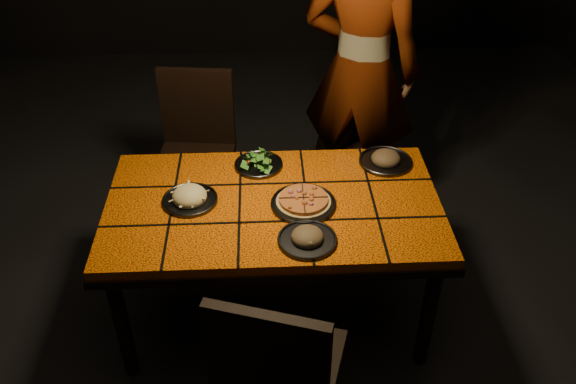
{
  "coord_description": "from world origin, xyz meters",
  "views": [
    {
      "loc": [
        -0.04,
        -2.32,
        2.52
      ],
      "look_at": [
        0.07,
        -0.02,
        0.82
      ],
      "focal_mm": 38.0,
      "sensor_mm": 36.0,
      "label": 1
    }
  ],
  "objects_px": {
    "chair_far_right": "(361,134)",
    "diner": "(361,71)",
    "dining_table": "(273,215)",
    "chair_far_left": "(196,141)",
    "chair_near": "(276,369)",
    "plate_pasta": "(190,198)",
    "plate_pizza": "(303,202)"
  },
  "relations": [
    {
      "from": "dining_table",
      "to": "chair_far_left",
      "type": "xyz_separation_m",
      "value": [
        -0.45,
        0.87,
        -0.1
      ]
    },
    {
      "from": "dining_table",
      "to": "chair_far_left",
      "type": "relative_size",
      "value": 1.64
    },
    {
      "from": "plate_pizza",
      "to": "plate_pasta",
      "type": "height_order",
      "value": "plate_pasta"
    },
    {
      "from": "chair_far_left",
      "to": "diner",
      "type": "bearing_deg",
      "value": 11.83
    },
    {
      "from": "chair_far_right",
      "to": "dining_table",
      "type": "bearing_deg",
      "value": -127.85
    },
    {
      "from": "dining_table",
      "to": "plate_pizza",
      "type": "bearing_deg",
      "value": -12.69
    },
    {
      "from": "diner",
      "to": "plate_pasta",
      "type": "height_order",
      "value": "diner"
    },
    {
      "from": "chair_far_right",
      "to": "chair_near",
      "type": "bearing_deg",
      "value": -115.36
    },
    {
      "from": "dining_table",
      "to": "diner",
      "type": "xyz_separation_m",
      "value": [
        0.55,
        0.96,
        0.29
      ]
    },
    {
      "from": "plate_pasta",
      "to": "dining_table",
      "type": "bearing_deg",
      "value": -3.32
    },
    {
      "from": "plate_pasta",
      "to": "chair_far_left",
      "type": "bearing_deg",
      "value": 93.27
    },
    {
      "from": "chair_near",
      "to": "chair_far_left",
      "type": "relative_size",
      "value": 1.01
    },
    {
      "from": "chair_near",
      "to": "chair_far_right",
      "type": "distance_m",
      "value": 1.91
    },
    {
      "from": "chair_near",
      "to": "diner",
      "type": "distance_m",
      "value": 1.92
    },
    {
      "from": "diner",
      "to": "plate_pasta",
      "type": "distance_m",
      "value": 1.34
    },
    {
      "from": "chair_near",
      "to": "diner",
      "type": "bearing_deg",
      "value": -89.85
    },
    {
      "from": "chair_near",
      "to": "chair_far_right",
      "type": "bearing_deg",
      "value": -90.74
    },
    {
      "from": "chair_far_left",
      "to": "chair_far_right",
      "type": "xyz_separation_m",
      "value": [
        1.03,
        0.11,
        -0.05
      ]
    },
    {
      "from": "chair_far_left",
      "to": "chair_near",
      "type": "bearing_deg",
      "value": -69.27
    },
    {
      "from": "chair_far_left",
      "to": "plate_pasta",
      "type": "bearing_deg",
      "value": -80.19
    },
    {
      "from": "chair_near",
      "to": "diner",
      "type": "height_order",
      "value": "diner"
    },
    {
      "from": "chair_near",
      "to": "chair_far_left",
      "type": "height_order",
      "value": "chair_near"
    },
    {
      "from": "chair_far_right",
      "to": "diner",
      "type": "bearing_deg",
      "value": -160.33
    },
    {
      "from": "chair_far_right",
      "to": "diner",
      "type": "height_order",
      "value": "diner"
    },
    {
      "from": "chair_far_right",
      "to": "diner",
      "type": "relative_size",
      "value": 0.47
    },
    {
      "from": "diner",
      "to": "plate_pizza",
      "type": "distance_m",
      "value": 1.09
    },
    {
      "from": "dining_table",
      "to": "diner",
      "type": "bearing_deg",
      "value": 60.45
    },
    {
      "from": "chair_far_right",
      "to": "plate_pizza",
      "type": "height_order",
      "value": "chair_far_right"
    },
    {
      "from": "chair_far_right",
      "to": "plate_pizza",
      "type": "xyz_separation_m",
      "value": [
        -0.44,
        -1.01,
        0.25
      ]
    },
    {
      "from": "chair_far_left",
      "to": "chair_far_right",
      "type": "bearing_deg",
      "value": 12.68
    },
    {
      "from": "chair_far_left",
      "to": "plate_pizza",
      "type": "bearing_deg",
      "value": -50.35
    },
    {
      "from": "dining_table",
      "to": "plate_pizza",
      "type": "relative_size",
      "value": 5.19
    }
  ]
}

